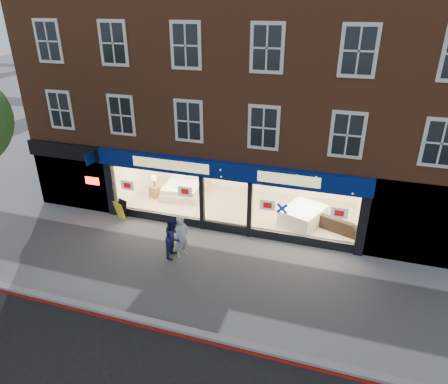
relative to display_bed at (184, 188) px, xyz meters
The scene contains 12 objects.
ground 6.63m from the display_bed, 61.97° to the right, with size 120.00×120.00×0.00m, color gray.
kerb_line 9.47m from the display_bed, 70.83° to the right, with size 60.00×0.10×0.01m, color #8C0A07.
kerb_stone 9.28m from the display_bed, 70.42° to the right, with size 60.00×0.25×0.12m, color gray.
showroom_floor 3.19m from the display_bed, 10.69° to the right, with size 11.00×4.50×0.10m, color tan.
building 7.03m from the display_bed, 19.55° to the left, with size 19.00×8.26×10.30m.
display_bed is the anchor object (origin of this frame).
bedside_table 1.47m from the display_bed, 151.48° to the right, with size 0.45×0.45×0.55m, color brown.
mattress_stack 6.32m from the display_bed, 10.86° to the right, with size 2.11×2.32×0.75m.
sofa 7.80m from the display_bed, ahead, with size 2.15×0.84×0.63m, color black.
a_board 3.61m from the display_bed, 119.75° to the right, with size 0.59×0.38×0.91m, color yellow.
pedestrian_grey 5.42m from the display_bed, 67.87° to the right, with size 0.62×0.41×1.70m, color #B7BABF.
pedestrian_blue 5.43m from the display_bed, 71.20° to the right, with size 0.82×0.64×1.68m, color #1B1F4C.
Camera 1 is at (4.48, -11.19, 8.98)m, focal length 32.00 mm.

